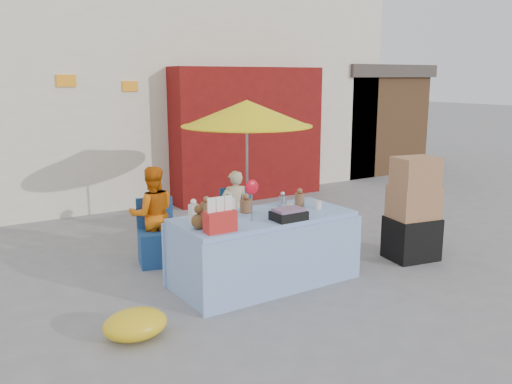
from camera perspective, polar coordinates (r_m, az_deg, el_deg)
ground at (r=6.54m, az=2.01°, el=-9.65°), size 80.00×80.00×0.00m
backdrop at (r=13.16m, az=-15.19°, el=14.63°), size 14.00×8.00×7.80m
market_table at (r=6.45m, az=0.79°, el=-5.93°), size 2.18×1.05×1.31m
chair_left at (r=7.25m, az=-10.29°, el=-5.49°), size 0.58×0.57×0.85m
chair_right at (r=7.78m, az=-1.71°, el=-4.09°), size 0.58×0.57×0.85m
vendor_orange at (r=7.27m, az=-10.83°, el=-2.32°), size 0.72×0.62×1.28m
vendor_beige at (r=7.81m, az=-2.25°, el=-1.75°), size 0.46×0.36×1.11m
umbrella at (r=7.88m, az=-0.97°, el=8.23°), size 1.90×1.90×2.09m
box_stack at (r=7.51m, az=16.21°, el=-2.10°), size 0.71×0.61×1.39m
tarp_bundle at (r=5.36m, az=-12.60°, el=-13.43°), size 0.65×0.53×0.28m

